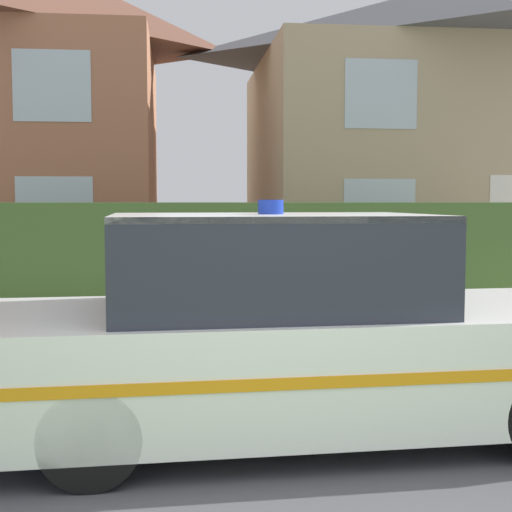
% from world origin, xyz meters
% --- Properties ---
extents(road_strip, '(28.00, 6.03, 0.01)m').
position_xyz_m(road_strip, '(0.00, 4.08, 0.01)').
color(road_strip, '#4C4C51').
rests_on(road_strip, ground).
extents(garden_hedge, '(9.71, 0.80, 1.57)m').
position_xyz_m(garden_hedge, '(0.16, 8.97, 0.79)').
color(garden_hedge, '#4C7233').
rests_on(garden_hedge, ground).
extents(police_car, '(4.41, 1.76, 1.59)m').
position_xyz_m(police_car, '(0.10, 2.37, 0.71)').
color(police_car, black).
rests_on(police_car, road_strip).
extents(house_right, '(8.69, 7.13, 6.63)m').
position_xyz_m(house_right, '(5.48, 14.41, 3.38)').
color(house_right, tan).
rests_on(house_right, ground).
extents(wheelie_bin, '(0.58, 0.63, 1.03)m').
position_xyz_m(wheelie_bin, '(3.79, 9.01, 0.52)').
color(wheelie_bin, black).
rests_on(wheelie_bin, ground).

